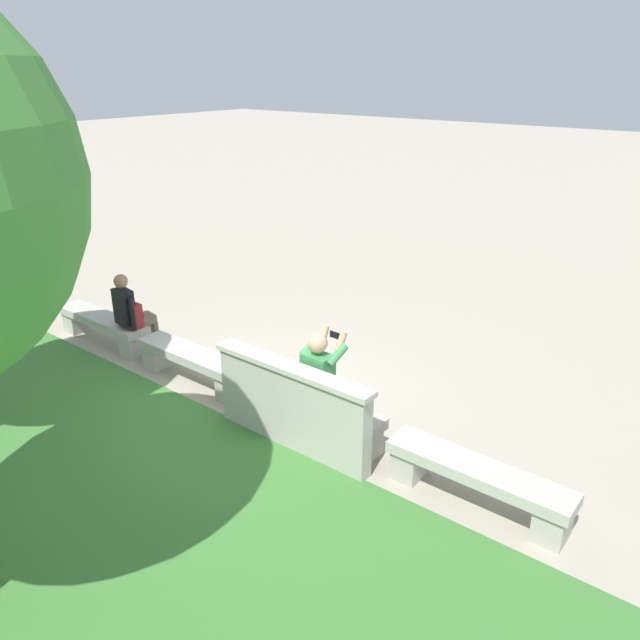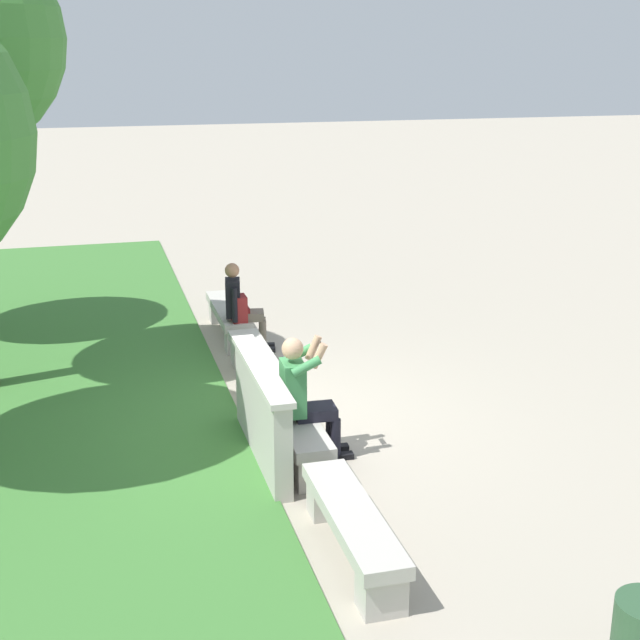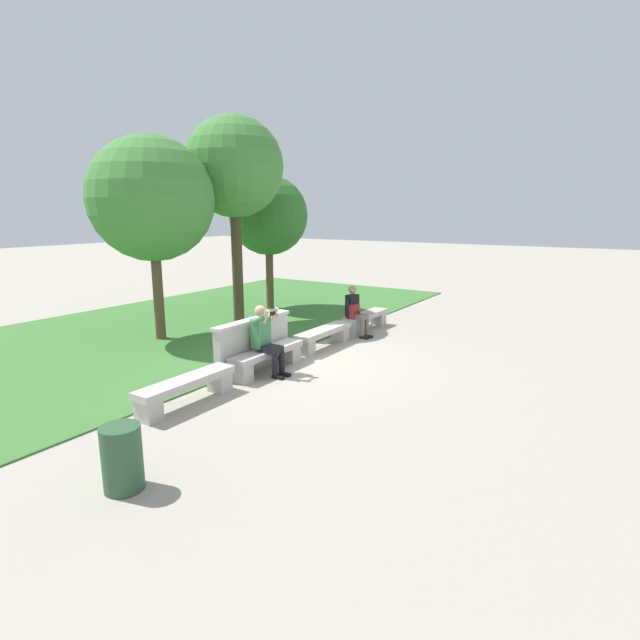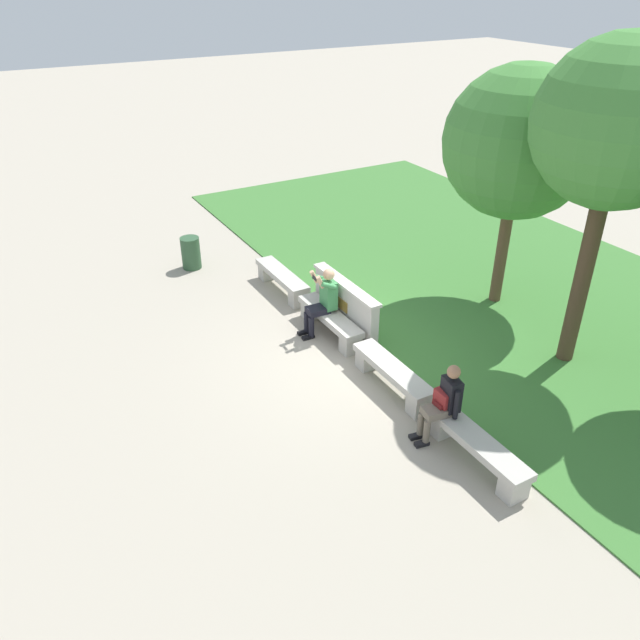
# 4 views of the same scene
# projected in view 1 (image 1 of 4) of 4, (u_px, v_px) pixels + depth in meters

# --- Properties ---
(ground_plane) EXTENTS (80.00, 80.00, 0.00)m
(ground_plane) POSITION_uv_depth(u_px,v_px,m) (248.00, 405.00, 7.88)
(ground_plane) COLOR #A89E8C
(bench_main) EXTENTS (1.85, 0.40, 0.45)m
(bench_main) POSITION_uv_depth(u_px,v_px,m) (477.00, 479.00, 6.00)
(bench_main) COLOR #B7B2A8
(bench_main) RESTS_ON ground
(bench_near) EXTENTS (1.85, 0.40, 0.45)m
(bench_near) POSITION_uv_depth(u_px,v_px,m) (311.00, 411.00, 7.18)
(bench_near) COLOR #B7B2A8
(bench_near) RESTS_ON ground
(bench_mid) EXTENTS (1.85, 0.40, 0.45)m
(bench_mid) POSITION_uv_depth(u_px,v_px,m) (193.00, 362.00, 8.36)
(bench_mid) COLOR #B7B2A8
(bench_mid) RESTS_ON ground
(bench_far) EXTENTS (1.85, 0.40, 0.45)m
(bench_far) POSITION_uv_depth(u_px,v_px,m) (103.00, 325.00, 9.54)
(bench_far) COLOR #B7B2A8
(bench_far) RESTS_ON ground
(backrest_wall_with_plaque) EXTENTS (2.07, 0.24, 1.01)m
(backrest_wall_with_plaque) POSITION_uv_depth(u_px,v_px,m) (292.00, 406.00, 6.85)
(backrest_wall_with_plaque) COLOR #B7B2A8
(backrest_wall_with_plaque) RESTS_ON ground
(person_photographer) EXTENTS (0.48, 0.73, 1.32)m
(person_photographer) POSITION_uv_depth(u_px,v_px,m) (325.00, 378.00, 6.99)
(person_photographer) COLOR black
(person_photographer) RESTS_ON ground
(person_distant) EXTENTS (0.47, 0.71, 1.26)m
(person_distant) POSITION_uv_depth(u_px,v_px,m) (132.00, 312.00, 9.04)
(person_distant) COLOR black
(person_distant) RESTS_ON ground
(backpack) EXTENTS (0.28, 0.24, 0.43)m
(backpack) POSITION_uv_depth(u_px,v_px,m) (132.00, 316.00, 9.02)
(backpack) COLOR maroon
(backpack) RESTS_ON bench_far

